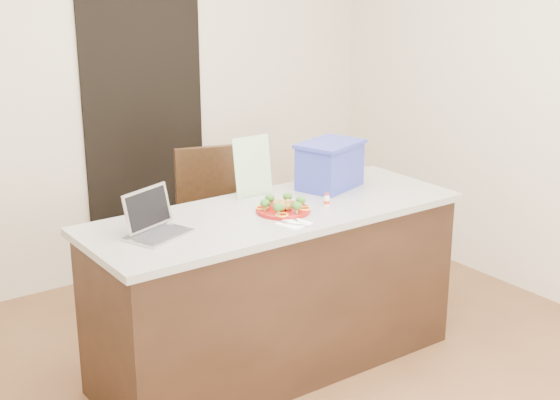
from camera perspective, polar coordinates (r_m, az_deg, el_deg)
ground at (r=4.31m, az=1.64°, el=-13.27°), size 4.00×4.00×0.00m
room_shell at (r=3.75m, az=1.85°, el=8.51°), size 4.00×4.00×4.00m
doorway at (r=5.59m, az=-9.81°, el=4.76°), size 0.90×0.02×2.00m
island at (r=4.28m, az=-0.34°, el=-6.55°), size 2.06×0.76×0.92m
plate at (r=4.08m, az=0.22°, el=-0.73°), size 0.29×0.29×0.02m
meatballs at (r=4.07m, az=0.16°, el=-0.37°), size 0.12×0.12×0.04m
broccoli at (r=4.06m, az=0.22°, el=-0.13°), size 0.23×0.24×0.04m
pepper_rings at (r=4.07m, az=0.22°, el=-0.60°), size 0.24×0.24×0.01m
napkin at (r=3.90m, az=1.01°, el=-1.72°), size 0.17×0.17×0.01m
fork at (r=3.89m, az=0.72°, el=-1.68°), size 0.07×0.13×0.00m
knife at (r=3.90m, az=1.50°, el=-1.61°), size 0.02×0.17×0.01m
yogurt_bottle at (r=4.18m, az=3.44°, el=-0.06°), size 0.03×0.03×0.07m
laptop at (r=3.80m, az=-9.25°, el=-1.61°), size 0.35×0.33×0.21m
leaflet at (r=4.33m, az=-2.01°, el=2.49°), size 0.23×0.05×0.33m
blue_box at (r=4.48m, az=3.66°, el=2.59°), size 0.44×0.37×0.27m
chair at (r=4.91m, az=-4.19°, el=-1.56°), size 0.59×0.59×1.07m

